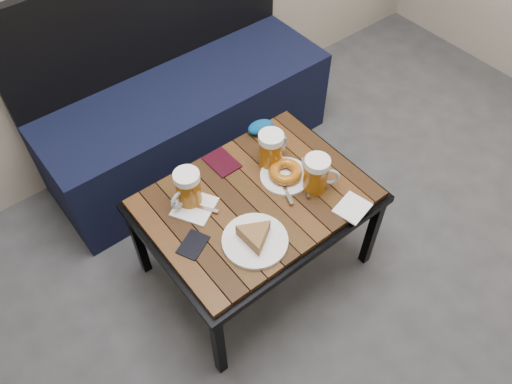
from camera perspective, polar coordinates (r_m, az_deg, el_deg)
bench at (r=2.48m, az=-8.12°, el=8.92°), size 1.40×0.50×0.95m
cafe_table at (r=1.88m, az=-0.00°, el=-1.40°), size 0.84×0.62×0.47m
beer_mug_left at (r=1.78m, az=-7.81°, el=0.40°), size 0.14×0.11×0.15m
beer_mug_centre at (r=1.90m, az=1.76°, el=4.91°), size 0.14×0.10×0.15m
beer_mug_right at (r=1.83m, az=6.95°, el=2.05°), size 0.14×0.13×0.15m
plate_pie at (r=1.70m, az=-0.11°, el=-5.26°), size 0.23×0.23×0.06m
plate_bagel at (r=1.89m, az=3.38°, el=2.10°), size 0.21×0.24×0.05m
napkin_left at (r=1.82m, az=-7.04°, el=-1.69°), size 0.19×0.19×0.01m
napkin_right at (r=1.84m, az=10.96°, el=-1.81°), size 0.14×0.13×0.01m
passport_navy at (r=1.73m, az=-7.20°, el=-6.00°), size 0.13×0.12×0.01m
passport_burgundy at (r=1.95m, az=-3.92°, el=3.42°), size 0.10×0.14×0.01m
knit_pouch at (r=2.06m, az=0.53°, el=7.42°), size 0.12×0.09×0.05m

